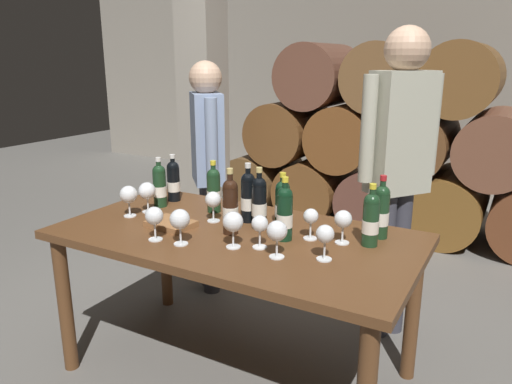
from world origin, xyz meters
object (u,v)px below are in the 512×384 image
at_px(wine_glass_2, 180,220).
at_px(wine_glass_3, 147,191).
at_px(wine_bottle_8, 230,206).
at_px(sommelier_presenting, 399,158).
at_px(wine_bottle_9, 160,185).
at_px(wine_glass_8, 343,220).
at_px(wine_bottle_1, 285,213).
at_px(wine_bottle_5, 282,204).
at_px(dining_table, 236,250).
at_px(wine_bottle_7, 259,202).
at_px(wine_bottle_6, 381,211).
at_px(wine_bottle_0, 371,219).
at_px(tasting_notebook, 171,224).
at_px(wine_bottle_4, 248,197).
at_px(wine_bottle_2, 173,181).
at_px(wine_glass_9, 277,232).
at_px(wine_glass_4, 233,223).
at_px(wine_bottle_3, 214,190).
at_px(wine_glass_7, 154,217).
at_px(wine_glass_6, 311,218).
at_px(wine_glass_5, 260,225).
at_px(wine_glass_10, 128,195).
at_px(taster_seated_left, 208,159).
at_px(wine_glass_0, 213,200).
at_px(wine_glass_1, 325,235).

height_order(wine_glass_2, wine_glass_3, wine_glass_3).
height_order(wine_bottle_8, sommelier_presenting, sommelier_presenting).
distance_m(wine_bottle_9, wine_glass_8, 1.07).
height_order(wine_bottle_1, wine_bottle_5, wine_bottle_1).
distance_m(dining_table, wine_bottle_7, 0.26).
relative_size(wine_bottle_5, wine_bottle_6, 0.93).
bearing_deg(sommelier_presenting, wine_bottle_0, -86.61).
bearing_deg(wine_glass_8, wine_glass_2, -149.58).
bearing_deg(tasting_notebook, wine_bottle_4, 46.51).
distance_m(wine_bottle_2, wine_glass_9, 1.00).
xyz_separation_m(wine_glass_4, wine_glass_8, (0.40, 0.28, -0.01)).
distance_m(wine_bottle_3, wine_bottle_4, 0.24).
bearing_deg(wine_bottle_6, sommelier_presenting, 95.65).
height_order(wine_bottle_1, wine_glass_2, wine_bottle_1).
height_order(wine_glass_7, wine_glass_8, wine_glass_7).
bearing_deg(wine_glass_9, wine_glass_4, 178.68).
bearing_deg(wine_glass_4, wine_glass_8, 35.17).
distance_m(wine_bottle_0, wine_bottle_7, 0.54).
relative_size(wine_bottle_0, wine_glass_8, 1.83).
bearing_deg(wine_glass_2, wine_glass_6, 35.87).
distance_m(wine_bottle_0, wine_bottle_8, 0.64).
xyz_separation_m(wine_bottle_4, wine_glass_9, (0.33, -0.34, -0.02)).
height_order(dining_table, wine_glass_8, wine_glass_8).
distance_m(wine_glass_5, wine_glass_6, 0.25).
relative_size(wine_bottle_2, wine_glass_6, 1.87).
relative_size(wine_bottle_5, wine_glass_9, 1.71).
height_order(dining_table, wine_glass_6, wine_glass_6).
bearing_deg(tasting_notebook, wine_glass_2, -35.92).
bearing_deg(wine_glass_3, wine_glass_7, -44.33).
xyz_separation_m(wine_glass_3, wine_glass_10, (-0.04, -0.10, -0.00)).
xyz_separation_m(wine_glass_9, wine_glass_10, (-0.91, 0.11, 0.00)).
height_order(wine_bottle_1, wine_glass_9, wine_bottle_1).
bearing_deg(dining_table, wine_glass_3, 176.05).
height_order(wine_bottle_3, taster_seated_left, taster_seated_left).
bearing_deg(wine_glass_7, sommelier_presenting, 50.61).
distance_m(wine_bottle_7, wine_glass_3, 0.64).
distance_m(dining_table, wine_glass_3, 0.61).
distance_m(dining_table, tasting_notebook, 0.35).
xyz_separation_m(wine_bottle_2, tasting_notebook, (0.27, -0.36, -0.10)).
height_order(wine_glass_0, sommelier_presenting, sommelier_presenting).
xyz_separation_m(wine_bottle_0, wine_glass_4, (-0.51, -0.31, -0.01)).
bearing_deg(wine_glass_4, dining_table, 118.76).
distance_m(wine_bottle_9, wine_glass_10, 0.22).
bearing_deg(wine_bottle_8, wine_glass_8, 15.07).
relative_size(wine_glass_7, tasting_notebook, 0.71).
height_order(wine_bottle_1, wine_glass_8, wine_bottle_1).
bearing_deg(wine_bottle_6, wine_glass_4, -140.31).
bearing_deg(wine_bottle_9, taster_seated_left, 97.05).
bearing_deg(taster_seated_left, wine_bottle_7, -40.12).
bearing_deg(wine_glass_1, tasting_notebook, 179.06).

